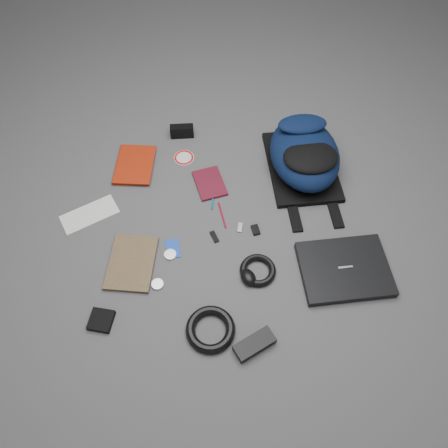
{
  "coord_description": "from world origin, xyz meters",
  "views": [
    {
      "loc": [
        -0.12,
        -0.96,
        1.51
      ],
      "look_at": [
        0.0,
        0.0,
        0.02
      ],
      "focal_mm": 35.0,
      "sensor_mm": 36.0,
      "label": 1
    }
  ],
  "objects": [
    {
      "name": "headphone_left",
      "position": [
        -0.28,
        -0.23,
        0.01
      ],
      "size": [
        0.05,
        0.05,
        0.01
      ],
      "primitive_type": "cylinder",
      "rotation": [
        0.0,
        0.0,
        0.19
      ],
      "color": "#A5A5A7",
      "rests_on": "ground"
    },
    {
      "name": "envelope",
      "position": [
        -0.55,
        0.13,
        0.0
      ],
      "size": [
        0.25,
        0.19,
        0.0
      ],
      "primitive_type": "cube",
      "rotation": [
        0.0,
        0.0,
        0.4
      ],
      "color": "silver",
      "rests_on": "ground"
    },
    {
      "name": "comic_book",
      "position": [
        -0.46,
        -0.11,
        0.01
      ],
      "size": [
        0.22,
        0.27,
        0.02
      ],
      "primitive_type": "imported",
      "rotation": [
        0.0,
        0.0,
        -0.2
      ],
      "color": "#B5860C",
      "rests_on": "ground"
    },
    {
      "name": "power_brick",
      "position": [
        0.04,
        -0.5,
        0.02
      ],
      "size": [
        0.16,
        0.11,
        0.04
      ],
      "primitive_type": "cube",
      "rotation": [
        0.0,
        0.0,
        0.42
      ],
      "color": "black",
      "rests_on": "ground"
    },
    {
      "name": "pouch",
      "position": [
        -0.49,
        -0.35,
        0.01
      ],
      "size": [
        0.1,
        0.1,
        0.02
      ],
      "primitive_type": "cube",
      "rotation": [
        0.0,
        0.0,
        -0.29
      ],
      "color": "black",
      "rests_on": "ground"
    },
    {
      "name": "id_badge",
      "position": [
        -0.22,
        -0.08,
        0.0
      ],
      "size": [
        0.06,
        0.09,
        0.0
      ],
      "primitive_type": "cube",
      "rotation": [
        0.0,
        0.0,
        0.06
      ],
      "color": "#1943BB",
      "rests_on": "ground"
    },
    {
      "name": "textbook_red",
      "position": [
        -0.44,
        0.38,
        0.01
      ],
      "size": [
        0.2,
        0.25,
        0.02
      ],
      "primitive_type": "imported",
      "rotation": [
        0.0,
        0.0,
        -0.17
      ],
      "color": "maroon",
      "rests_on": "ground"
    },
    {
      "name": "compact_camera",
      "position": [
        -0.13,
        0.53,
        0.03
      ],
      "size": [
        0.11,
        0.05,
        0.06
      ],
      "primitive_type": "cube",
      "rotation": [
        0.0,
        0.0,
        -0.06
      ],
      "color": "black",
      "rests_on": "ground"
    },
    {
      "name": "pen_teal",
      "position": [
        -0.03,
        0.16,
        0.0
      ],
      "size": [
        0.03,
        0.14,
        0.01
      ],
      "primitive_type": "cylinder",
      "rotation": [
        1.57,
        0.0,
        -0.18
      ],
      "color": "#0C6873",
      "rests_on": "ground"
    },
    {
      "name": "power_cord_coil",
      "position": [
        -0.1,
        -0.43,
        0.02
      ],
      "size": [
        0.23,
        0.23,
        0.03
      ],
      "primitive_type": "torus",
      "rotation": [
        0.0,
        0.0,
        0.4
      ],
      "color": "black",
      "rests_on": "ground"
    },
    {
      "name": "laptop",
      "position": [
        0.43,
        -0.26,
        0.02
      ],
      "size": [
        0.34,
        0.26,
        0.03
      ],
      "primitive_type": "cube",
      "rotation": [
        0.0,
        0.0,
        -0.01
      ],
      "color": "black",
      "rests_on": "ground"
    },
    {
      "name": "headphone_right",
      "position": [
        -0.23,
        -0.11,
        0.01
      ],
      "size": [
        0.05,
        0.05,
        0.01
      ],
      "primitive_type": "cylinder",
      "rotation": [
        0.0,
        0.0,
        0.08
      ],
      "color": "silver",
      "rests_on": "ground"
    },
    {
      "name": "usb_black",
      "position": [
        -0.04,
        -0.05,
        0.0
      ],
      "size": [
        0.03,
        0.06,
        0.01
      ],
      "primitive_type": "cube",
      "rotation": [
        0.0,
        0.0,
        0.3
      ],
      "color": "black",
      "rests_on": "ground"
    },
    {
      "name": "dvd_case",
      "position": [
        -0.04,
        0.23,
        0.01
      ],
      "size": [
        0.15,
        0.18,
        0.01
      ],
      "primitive_type": "cube",
      "rotation": [
        0.0,
        0.0,
        0.18
      ],
      "color": "#450D18",
      "rests_on": "ground"
    },
    {
      "name": "usb_silver",
      "position": [
        0.06,
        -0.02,
        0.0
      ],
      "size": [
        0.03,
        0.05,
        0.01
      ],
      "primitive_type": "cube",
      "rotation": [
        0.0,
        0.0,
        -0.28
      ],
      "color": "silver",
      "rests_on": "ground"
    },
    {
      "name": "key_fob",
      "position": [
        0.13,
        -0.04,
        0.01
      ],
      "size": [
        0.03,
        0.05,
        0.01
      ],
      "primitive_type": "cube",
      "rotation": [
        0.0,
        0.0,
        0.13
      ],
      "color": "black",
      "rests_on": "ground"
    },
    {
      "name": "pen_red",
      "position": [
        -0.0,
        0.06,
        0.0
      ],
      "size": [
        0.02,
        0.13,
        0.01
      ],
      "primitive_type": "cylinder",
      "rotation": [
        1.57,
        0.0,
        0.12
      ],
      "color": "maroon",
      "rests_on": "ground"
    },
    {
      "name": "mouse",
      "position": [
        0.06,
        -0.25,
        0.02
      ],
      "size": [
        0.08,
        0.09,
        0.04
      ],
      "primitive_type": "ellipsoid",
      "rotation": [
        0.0,
        0.0,
        0.34
      ],
      "color": "black",
      "rests_on": "ground"
    },
    {
      "name": "backpack",
      "position": [
        0.38,
        0.27,
        0.1
      ],
      "size": [
        0.32,
        0.46,
        0.19
      ],
      "primitive_type": null,
      "rotation": [
        0.0,
        0.0,
        -0.02
      ],
      "color": "black",
      "rests_on": "ground"
    },
    {
      "name": "sticker_disc",
      "position": [
        -0.14,
        0.39,
        0.0
      ],
      "size": [
        0.11,
        0.11,
        0.0
      ],
      "primitive_type": "cylinder",
      "rotation": [
        0.0,
        0.0,
        -0.29
      ],
      "color": "silver",
      "rests_on": "ground"
    },
    {
      "name": "ground",
      "position": [
        0.0,
        0.0,
        0.0
      ],
      "size": [
        4.0,
        4.0,
        0.0
      ],
      "primitive_type": "plane",
      "color": "#4F4F51",
      "rests_on": "ground"
    },
    {
      "name": "cable_coil",
      "position": [
        0.1,
        -0.22,
        0.01
      ],
      "size": [
        0.16,
        0.16,
        0.03
      ],
      "primitive_type": "torus",
      "rotation": [
        0.0,
        0.0,
        0.19
      ],
      "color": "black",
      "rests_on": "ground"
    }
  ]
}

